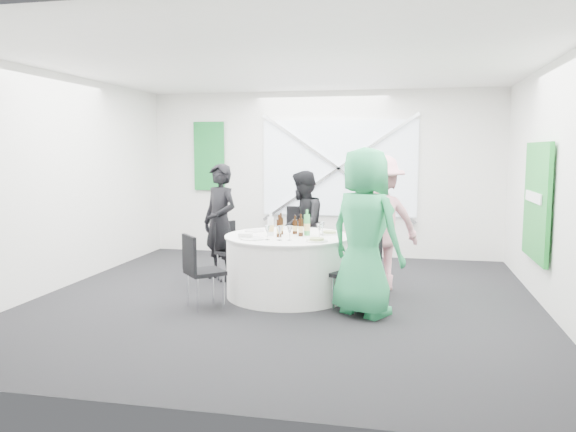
% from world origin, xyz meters
% --- Properties ---
extents(floor, '(6.00, 6.00, 0.00)m').
position_xyz_m(floor, '(0.00, 0.00, 0.00)').
color(floor, black).
rests_on(floor, ground).
extents(ceiling, '(6.00, 6.00, 0.00)m').
position_xyz_m(ceiling, '(0.00, 0.00, 2.80)').
color(ceiling, white).
rests_on(ceiling, wall_back).
extents(wall_back, '(6.00, 0.00, 6.00)m').
position_xyz_m(wall_back, '(0.00, 3.00, 1.40)').
color(wall_back, white).
rests_on(wall_back, floor).
extents(wall_front, '(6.00, 0.00, 6.00)m').
position_xyz_m(wall_front, '(0.00, -3.00, 1.40)').
color(wall_front, white).
rests_on(wall_front, floor).
extents(wall_left, '(0.00, 6.00, 6.00)m').
position_xyz_m(wall_left, '(-3.00, 0.00, 1.40)').
color(wall_left, white).
rests_on(wall_left, floor).
extents(wall_right, '(0.00, 6.00, 6.00)m').
position_xyz_m(wall_right, '(3.00, 0.00, 1.40)').
color(wall_right, white).
rests_on(wall_right, floor).
extents(window_panel, '(2.60, 0.03, 1.60)m').
position_xyz_m(window_panel, '(0.30, 2.96, 1.50)').
color(window_panel, silver).
rests_on(window_panel, wall_back).
extents(window_brace_a, '(2.63, 0.05, 1.84)m').
position_xyz_m(window_brace_a, '(0.30, 2.92, 1.50)').
color(window_brace_a, silver).
rests_on(window_brace_a, window_panel).
extents(window_brace_b, '(2.63, 0.05, 1.84)m').
position_xyz_m(window_brace_b, '(0.30, 2.92, 1.50)').
color(window_brace_b, silver).
rests_on(window_brace_b, window_panel).
extents(green_banner, '(0.55, 0.04, 1.20)m').
position_xyz_m(green_banner, '(-2.00, 2.95, 1.70)').
color(green_banner, '#156A34').
rests_on(green_banner, wall_back).
extents(green_sign, '(0.05, 1.20, 1.40)m').
position_xyz_m(green_sign, '(2.94, 0.60, 1.20)').
color(green_sign, '#178228').
rests_on(green_sign, wall_right).
extents(banquet_table, '(1.56, 1.56, 0.76)m').
position_xyz_m(banquet_table, '(0.00, 0.20, 0.38)').
color(banquet_table, white).
rests_on(banquet_table, floor).
extents(chair_back, '(0.47, 0.49, 1.00)m').
position_xyz_m(chair_back, '(-0.06, 1.33, 0.59)').
color(chair_back, black).
rests_on(chair_back, floor).
extents(chair_back_left, '(0.52, 0.52, 0.82)m').
position_xyz_m(chair_back_left, '(-0.96, 0.84, 0.48)').
color(chair_back_left, black).
rests_on(chair_back_left, floor).
extents(chair_back_right, '(0.53, 0.53, 0.89)m').
position_xyz_m(chair_back_right, '(0.95, 0.58, 0.52)').
color(chair_back_right, black).
rests_on(chair_back_right, floor).
extents(chair_front_right, '(0.52, 0.52, 0.83)m').
position_xyz_m(chair_front_right, '(0.91, -0.32, 0.49)').
color(chair_front_right, black).
rests_on(chair_front_right, floor).
extents(chair_front_left, '(0.55, 0.55, 0.86)m').
position_xyz_m(chair_front_left, '(-0.88, -0.59, 0.50)').
color(chair_front_left, black).
rests_on(chair_front_left, floor).
extents(person_man_back_left, '(0.71, 0.64, 1.62)m').
position_xyz_m(person_man_back_left, '(-1.10, 0.86, 0.81)').
color(person_man_back_left, black).
rests_on(person_man_back_left, floor).
extents(person_man_back, '(0.41, 0.74, 1.52)m').
position_xyz_m(person_man_back, '(-0.01, 1.24, 0.76)').
color(person_man_back, black).
rests_on(person_man_back, floor).
extents(person_woman_pink, '(1.24, 0.99, 1.74)m').
position_xyz_m(person_woman_pink, '(1.09, 0.78, 0.87)').
color(person_woman_pink, pink).
rests_on(person_woman_pink, floor).
extents(person_woman_green, '(1.07, 0.98, 1.84)m').
position_xyz_m(person_woman_green, '(0.98, -0.43, 0.92)').
color(person_woman_green, '#289356').
rests_on(person_woman_green, floor).
extents(plate_back, '(0.29, 0.29, 0.01)m').
position_xyz_m(plate_back, '(-0.10, 0.80, 0.77)').
color(plate_back, white).
rests_on(plate_back, banquet_table).
extents(plate_back_left, '(0.26, 0.26, 0.01)m').
position_xyz_m(plate_back_left, '(-0.50, 0.44, 0.77)').
color(plate_back_left, white).
rests_on(plate_back_left, banquet_table).
extents(plate_back_right, '(0.25, 0.25, 0.04)m').
position_xyz_m(plate_back_right, '(0.49, 0.40, 0.78)').
color(plate_back_right, white).
rests_on(plate_back_right, banquet_table).
extents(plate_front_right, '(0.26, 0.26, 0.04)m').
position_xyz_m(plate_front_right, '(0.42, -0.19, 0.78)').
color(plate_front_right, white).
rests_on(plate_front_right, banquet_table).
extents(plate_front_left, '(0.28, 0.28, 0.01)m').
position_xyz_m(plate_front_left, '(-0.35, -0.20, 0.77)').
color(plate_front_left, white).
rests_on(plate_front_left, banquet_table).
extents(napkin, '(0.17, 0.13, 0.05)m').
position_xyz_m(napkin, '(-0.45, -0.11, 0.80)').
color(napkin, white).
rests_on(napkin, plate_front_left).
extents(beer_bottle_a, '(0.06, 0.06, 0.27)m').
position_xyz_m(beer_bottle_a, '(-0.10, 0.26, 0.87)').
color(beer_bottle_a, '#351909').
rests_on(beer_bottle_a, banquet_table).
extents(beer_bottle_b, '(0.06, 0.06, 0.24)m').
position_xyz_m(beer_bottle_b, '(0.06, 0.32, 0.85)').
color(beer_bottle_b, '#351909').
rests_on(beer_bottle_b, banquet_table).
extents(beer_bottle_c, '(0.06, 0.06, 0.27)m').
position_xyz_m(beer_bottle_c, '(0.17, 0.16, 0.87)').
color(beer_bottle_c, '#351909').
rests_on(beer_bottle_c, banquet_table).
extents(beer_bottle_d, '(0.06, 0.06, 0.28)m').
position_xyz_m(beer_bottle_d, '(-0.08, 0.03, 0.87)').
color(beer_bottle_d, '#351909').
rests_on(beer_bottle_d, banquet_table).
extents(green_water_bottle, '(0.08, 0.08, 0.32)m').
position_xyz_m(green_water_bottle, '(0.23, 0.25, 0.89)').
color(green_water_bottle, green).
rests_on(green_water_bottle, banquet_table).
extents(clear_water_bottle, '(0.08, 0.08, 0.29)m').
position_xyz_m(clear_water_bottle, '(-0.20, 0.14, 0.87)').
color(clear_water_bottle, white).
rests_on(clear_water_bottle, banquet_table).
extents(wine_glass_a, '(0.07, 0.07, 0.17)m').
position_xyz_m(wine_glass_a, '(-0.16, -0.20, 0.88)').
color(wine_glass_a, white).
rests_on(wine_glass_a, banquet_table).
extents(wine_glass_b, '(0.07, 0.07, 0.17)m').
position_xyz_m(wine_glass_b, '(0.42, 0.29, 0.88)').
color(wine_glass_b, white).
rests_on(wine_glass_b, banquet_table).
extents(wine_glass_c, '(0.07, 0.07, 0.17)m').
position_xyz_m(wine_glass_c, '(0.40, 0.10, 0.88)').
color(wine_glass_c, white).
rests_on(wine_glass_c, banquet_table).
extents(wine_glass_d, '(0.07, 0.07, 0.17)m').
position_xyz_m(wine_glass_d, '(0.10, -0.18, 0.88)').
color(wine_glass_d, white).
rests_on(wine_glass_d, banquet_table).
extents(wine_glass_e, '(0.07, 0.07, 0.17)m').
position_xyz_m(wine_glass_e, '(-0.02, -0.20, 0.88)').
color(wine_glass_e, white).
rests_on(wine_glass_e, banquet_table).
extents(fork_a, '(0.11, 0.13, 0.01)m').
position_xyz_m(fork_a, '(-0.53, -0.02, 0.76)').
color(fork_a, silver).
rests_on(fork_a, banquet_table).
extents(knife_a, '(0.11, 0.13, 0.01)m').
position_xyz_m(knife_a, '(-0.32, -0.28, 0.76)').
color(knife_a, silver).
rests_on(knife_a, banquet_table).
extents(fork_b, '(0.10, 0.13, 0.01)m').
position_xyz_m(fork_b, '(0.55, 0.38, 0.76)').
color(fork_b, silver).
rests_on(fork_b, banquet_table).
extents(knife_b, '(0.09, 0.13, 0.01)m').
position_xyz_m(knife_b, '(0.37, 0.64, 0.76)').
color(knife_b, silver).
rests_on(knife_b, banquet_table).
extents(fork_c, '(0.10, 0.13, 0.01)m').
position_xyz_m(fork_c, '(-0.35, 0.66, 0.76)').
color(fork_c, silver).
rests_on(fork_c, banquet_table).
extents(knife_c, '(0.09, 0.14, 0.01)m').
position_xyz_m(knife_c, '(-0.56, 0.32, 0.76)').
color(knife_c, silver).
rests_on(knife_c, banquet_table).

